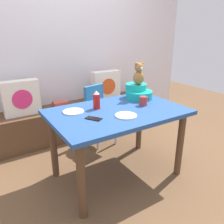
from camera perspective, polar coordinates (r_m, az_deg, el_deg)
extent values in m
plane|color=brown|center=(2.54, 1.25, -15.43)|extent=(8.00, 8.00, 0.00)
cube|color=silver|center=(3.37, -12.87, 16.65)|extent=(4.40, 0.10, 2.60)
cube|color=brown|center=(3.36, -9.87, -2.00)|extent=(2.60, 0.44, 0.46)
cube|color=white|center=(3.02, -22.04, 3.33)|extent=(0.44, 0.14, 0.44)
cylinder|color=#E02D72|center=(2.95, -21.76, 2.99)|extent=(0.24, 0.01, 0.24)
cube|color=white|center=(3.44, -1.55, 6.73)|extent=(0.44, 0.14, 0.44)
cylinder|color=#D84C1E|center=(3.38, -0.90, 6.48)|extent=(0.24, 0.01, 0.24)
cube|color=#C0514A|center=(3.21, -12.91, 1.91)|extent=(0.20, 0.14, 0.08)
cube|color=#264C8C|center=(2.20, 1.39, -0.03)|extent=(1.31, 0.85, 0.04)
cylinder|color=brown|center=(1.88, -7.79, -17.05)|extent=(0.07, 0.07, 0.70)
cylinder|color=brown|center=(2.47, 16.86, -7.96)|extent=(0.07, 0.07, 0.70)
cylinder|color=brown|center=(2.42, -14.62, -8.42)|extent=(0.07, 0.07, 0.70)
cylinder|color=brown|center=(2.91, 6.94, -2.87)|extent=(0.07, 0.07, 0.70)
cylinder|color=#2672B2|center=(2.97, -2.76, 1.09)|extent=(0.34, 0.34, 0.10)
cube|color=#2672B2|center=(3.02, -4.61, 4.57)|extent=(0.30, 0.12, 0.24)
cube|color=white|center=(2.82, -0.31, 1.49)|extent=(0.34, 0.26, 0.02)
cylinder|color=silver|center=(2.90, -3.70, -5.41)|extent=(0.03, 0.03, 0.46)
cylinder|color=silver|center=(3.03, 0.95, -4.19)|extent=(0.03, 0.03, 0.46)
cylinder|color=silver|center=(3.13, -6.18, -3.51)|extent=(0.03, 0.03, 0.46)
cylinder|color=silver|center=(3.25, -1.75, -2.46)|extent=(0.03, 0.03, 0.46)
cylinder|color=#15AA9E|center=(2.58, 6.86, 4.37)|extent=(0.30, 0.30, 0.09)
cylinder|color=#15AA9E|center=(2.60, 6.10, 6.38)|extent=(0.24, 0.24, 0.07)
ellipsoid|color=olive|center=(2.55, 6.75, 8.60)|extent=(0.13, 0.11, 0.15)
sphere|color=olive|center=(2.53, 6.86, 11.21)|extent=(0.10, 0.10, 0.10)
sphere|color=beige|center=(2.49, 7.48, 10.89)|extent=(0.04, 0.04, 0.04)
sphere|color=olive|center=(2.50, 6.22, 12.00)|extent=(0.04, 0.04, 0.04)
sphere|color=olive|center=(2.54, 7.57, 12.09)|extent=(0.04, 0.04, 0.04)
cylinder|color=red|center=(2.22, -3.93, 2.70)|extent=(0.07, 0.07, 0.15)
cone|color=white|center=(2.20, -3.99, 5.00)|extent=(0.06, 0.06, 0.03)
cylinder|color=#9E332D|center=(2.35, 7.89, 2.80)|extent=(0.08, 0.08, 0.09)
torus|color=#9E332D|center=(2.38, 8.86, 3.11)|extent=(0.06, 0.01, 0.06)
cylinder|color=white|center=(2.17, -9.78, 0.11)|extent=(0.20, 0.20, 0.01)
cylinder|color=white|center=(2.05, 3.56, -0.90)|extent=(0.20, 0.20, 0.01)
cube|color=black|center=(1.99, -4.68, -1.66)|extent=(0.14, 0.16, 0.01)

